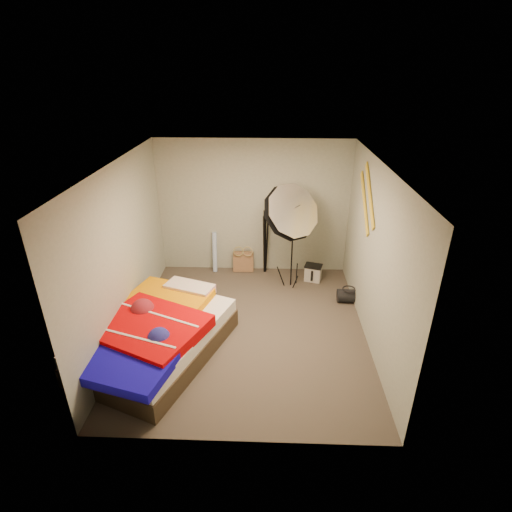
{
  "coord_description": "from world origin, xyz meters",
  "views": [
    {
      "loc": [
        0.3,
        -4.97,
        3.66
      ],
      "look_at": [
        0.1,
        0.6,
        0.95
      ],
      "focal_mm": 28.0,
      "sensor_mm": 36.0,
      "label": 1
    }
  ],
  "objects_px": {
    "wrapping_roll": "(215,252)",
    "bed": "(156,335)",
    "tote_bag": "(243,262)",
    "camera_tripod": "(265,238)",
    "camera_case": "(313,273)",
    "duffel_bag": "(348,296)",
    "photo_umbrella": "(289,213)"
  },
  "relations": [
    {
      "from": "wrapping_roll",
      "to": "camera_tripod",
      "type": "distance_m",
      "value": 1.02
    },
    {
      "from": "tote_bag",
      "to": "duffel_bag",
      "type": "height_order",
      "value": "tote_bag"
    },
    {
      "from": "bed",
      "to": "photo_umbrella",
      "type": "bearing_deg",
      "value": 43.9
    },
    {
      "from": "wrapping_roll",
      "to": "duffel_bag",
      "type": "height_order",
      "value": "wrapping_roll"
    },
    {
      "from": "bed",
      "to": "photo_umbrella",
      "type": "relative_size",
      "value": 1.28
    },
    {
      "from": "tote_bag",
      "to": "camera_tripod",
      "type": "bearing_deg",
      "value": -4.82
    },
    {
      "from": "camera_case",
      "to": "duffel_bag",
      "type": "xyz_separation_m",
      "value": [
        0.53,
        -0.72,
        -0.03
      ]
    },
    {
      "from": "photo_umbrella",
      "to": "camera_case",
      "type": "bearing_deg",
      "value": 37.07
    },
    {
      "from": "camera_tripod",
      "to": "photo_umbrella",
      "type": "bearing_deg",
      "value": -60.01
    },
    {
      "from": "tote_bag",
      "to": "camera_case",
      "type": "relative_size",
      "value": 1.35
    },
    {
      "from": "photo_umbrella",
      "to": "camera_tripod",
      "type": "bearing_deg",
      "value": 119.99
    },
    {
      "from": "wrapping_roll",
      "to": "photo_umbrella",
      "type": "distance_m",
      "value": 1.87
    },
    {
      "from": "bed",
      "to": "wrapping_roll",
      "type": "bearing_deg",
      "value": 78.94
    },
    {
      "from": "wrapping_roll",
      "to": "photo_umbrella",
      "type": "relative_size",
      "value": 0.38
    },
    {
      "from": "tote_bag",
      "to": "wrapping_roll",
      "type": "bearing_deg",
      "value": 178.96
    },
    {
      "from": "duffel_bag",
      "to": "camera_case",
      "type": "bearing_deg",
      "value": 127.69
    },
    {
      "from": "duffel_bag",
      "to": "camera_tripod",
      "type": "height_order",
      "value": "camera_tripod"
    },
    {
      "from": "camera_case",
      "to": "bed",
      "type": "distance_m",
      "value": 3.19
    },
    {
      "from": "camera_tripod",
      "to": "wrapping_roll",
      "type": "bearing_deg",
      "value": 178.36
    },
    {
      "from": "tote_bag",
      "to": "camera_tripod",
      "type": "distance_m",
      "value": 0.66
    },
    {
      "from": "wrapping_roll",
      "to": "bed",
      "type": "xyz_separation_m",
      "value": [
        -0.49,
        -2.49,
        -0.08
      ]
    },
    {
      "from": "bed",
      "to": "camera_tripod",
      "type": "bearing_deg",
      "value": 59.52
    },
    {
      "from": "tote_bag",
      "to": "wrapping_roll",
      "type": "xyz_separation_m",
      "value": [
        -0.55,
        0.0,
        0.19
      ]
    },
    {
      "from": "camera_case",
      "to": "camera_tripod",
      "type": "bearing_deg",
      "value": 177.13
    },
    {
      "from": "camera_case",
      "to": "duffel_bag",
      "type": "height_order",
      "value": "camera_case"
    },
    {
      "from": "wrapping_roll",
      "to": "photo_umbrella",
      "type": "bearing_deg",
      "value": -27.71
    },
    {
      "from": "tote_bag",
      "to": "camera_tripod",
      "type": "relative_size",
      "value": 0.31
    },
    {
      "from": "tote_bag",
      "to": "wrapping_roll",
      "type": "distance_m",
      "value": 0.58
    },
    {
      "from": "camera_case",
      "to": "bed",
      "type": "relative_size",
      "value": 0.11
    },
    {
      "from": "camera_case",
      "to": "duffel_bag",
      "type": "bearing_deg",
      "value": -37.62
    },
    {
      "from": "wrapping_roll",
      "to": "bed",
      "type": "distance_m",
      "value": 2.54
    },
    {
      "from": "duffel_bag",
      "to": "bed",
      "type": "bearing_deg",
      "value": -151.98
    }
  ]
}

